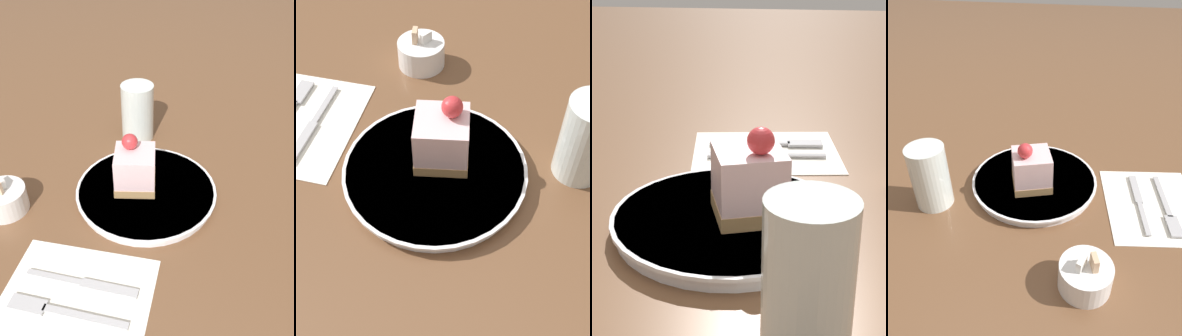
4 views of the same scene
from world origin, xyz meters
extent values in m
plane|color=brown|center=(0.00, 0.00, 0.00)|extent=(4.00, 4.00, 0.00)
cylinder|color=white|center=(-0.03, 0.01, 0.01)|extent=(0.24, 0.24, 0.02)
cylinder|color=white|center=(-0.03, 0.01, 0.02)|extent=(0.25, 0.25, 0.00)
cube|color=#AD8451|center=(-0.03, 0.03, 0.03)|extent=(0.09, 0.09, 0.02)
cube|color=silver|center=(-0.03, 0.03, 0.06)|extent=(0.09, 0.09, 0.06)
sphere|color=red|center=(-0.02, 0.04, 0.10)|extent=(0.03, 0.03, 0.03)
cube|color=white|center=(-0.26, 0.03, 0.00)|extent=(0.20, 0.23, 0.00)
cube|color=#B2B2B7|center=(-0.28, 0.00, 0.01)|extent=(0.02, 0.12, 0.00)
cube|color=#B2B2B7|center=(-0.29, 0.08, 0.01)|extent=(0.03, 0.05, 0.00)
cube|color=#B2B2B7|center=(-0.23, -0.01, 0.01)|extent=(0.02, 0.08, 0.00)
cube|color=#B2B2B7|center=(-0.24, 0.07, 0.01)|extent=(0.02, 0.08, 0.00)
cylinder|color=white|center=(-0.15, 0.22, 0.02)|extent=(0.08, 0.08, 0.04)
cube|color=#D8B28C|center=(-0.15, 0.22, 0.05)|extent=(0.01, 0.02, 0.02)
cube|color=white|center=(-0.14, 0.23, 0.05)|extent=(0.02, 0.02, 0.02)
cylinder|color=silver|center=(0.15, 0.09, 0.06)|extent=(0.07, 0.07, 0.12)
camera|label=1|loc=(-0.50, -0.16, 0.46)|focal=40.00mm
camera|label=2|loc=(0.13, -0.36, 0.50)|focal=50.00mm
camera|label=3|loc=(0.49, 0.08, 0.29)|focal=60.00mm
camera|label=4|loc=(-0.13, 0.52, 0.42)|focal=35.00mm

